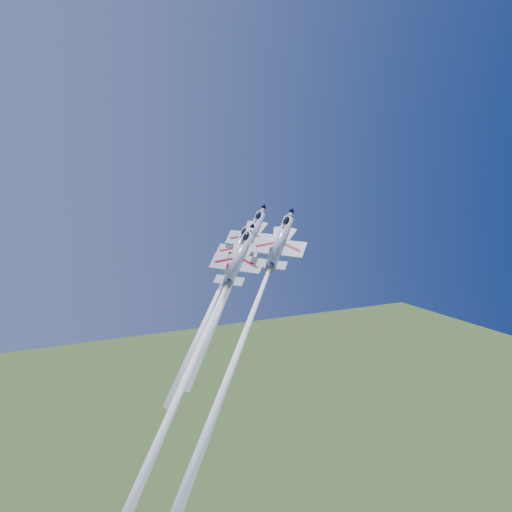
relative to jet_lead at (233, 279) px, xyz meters
name	(u,v)px	position (x,y,z in m)	size (l,w,h in m)	color
jet_lead	(233,279)	(0.00, 0.00, 0.00)	(28.13, 27.33, 34.64)	white
jet_left	(216,297)	(-3.96, -0.64, -3.19)	(26.75, 26.11, 33.51)	white
jet_right	(241,343)	(-5.81, -16.76, -8.21)	(41.43, 40.76, 53.31)	white
jet_slot	(191,366)	(-14.09, -13.48, -12.27)	(42.60, 41.95, 54.99)	white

